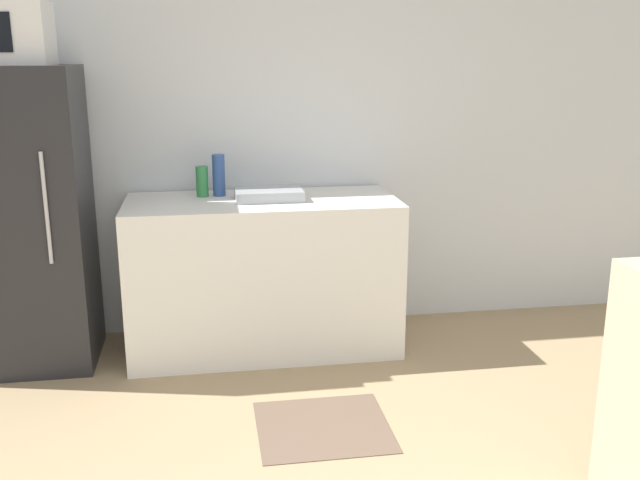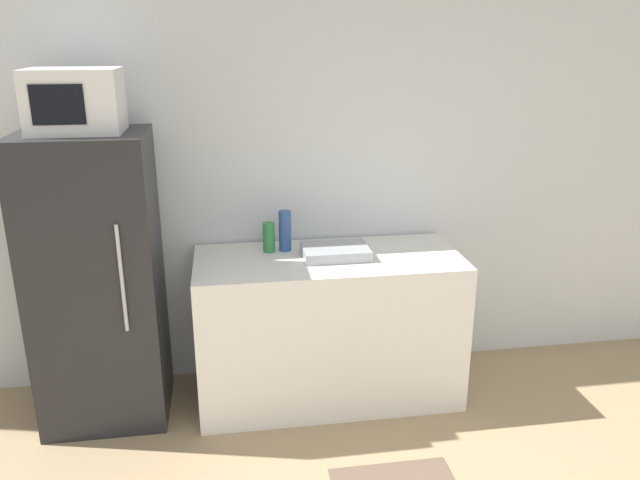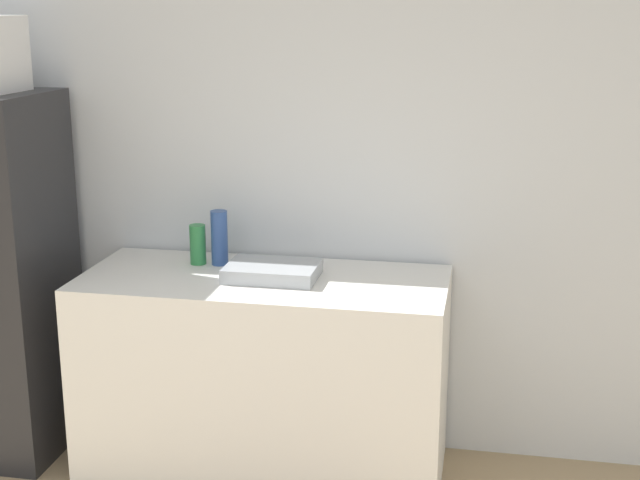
{
  "view_description": "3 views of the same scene",
  "coord_description": "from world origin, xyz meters",
  "px_view_note": "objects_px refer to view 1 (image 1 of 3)",
  "views": [
    {
      "loc": [
        -0.52,
        -1.33,
        1.72
      ],
      "look_at": [
        -0.0,
        1.85,
        0.87
      ],
      "focal_mm": 40.0,
      "sensor_mm": 36.0,
      "label": 1
    },
    {
      "loc": [
        -0.78,
        -0.69,
        2.14
      ],
      "look_at": [
        -0.33,
        2.17,
        1.18
      ],
      "focal_mm": 35.0,
      "sensor_mm": 36.0,
      "label": 2
    },
    {
      "loc": [
        0.72,
        -0.8,
        2.02
      ],
      "look_at": [
        0.16,
        2.1,
        1.24
      ],
      "focal_mm": 50.0,
      "sensor_mm": 36.0,
      "label": 3
    }
  ],
  "objects_px": {
    "microwave": "(4,33)",
    "bottle_tall": "(219,175)",
    "bottle_short": "(202,181)",
    "refrigerator": "(24,220)"
  },
  "relations": [
    {
      "from": "microwave",
      "to": "bottle_tall",
      "type": "xyz_separation_m",
      "value": [
        1.07,
        0.16,
        -0.79
      ]
    },
    {
      "from": "bottle_short",
      "to": "microwave",
      "type": "bearing_deg",
      "value": -171.36
    },
    {
      "from": "microwave",
      "to": "bottle_tall",
      "type": "height_order",
      "value": "microwave"
    },
    {
      "from": "refrigerator",
      "to": "bottle_tall",
      "type": "relative_size",
      "value": 6.8
    },
    {
      "from": "microwave",
      "to": "bottle_short",
      "type": "xyz_separation_m",
      "value": [
        0.97,
        0.15,
        -0.83
      ]
    },
    {
      "from": "bottle_tall",
      "to": "bottle_short",
      "type": "xyz_separation_m",
      "value": [
        -0.1,
        -0.01,
        -0.03
      ]
    },
    {
      "from": "microwave",
      "to": "bottle_short",
      "type": "height_order",
      "value": "microwave"
    },
    {
      "from": "microwave",
      "to": "bottle_short",
      "type": "bearing_deg",
      "value": 8.64
    },
    {
      "from": "refrigerator",
      "to": "microwave",
      "type": "relative_size",
      "value": 3.66
    },
    {
      "from": "refrigerator",
      "to": "bottle_tall",
      "type": "xyz_separation_m",
      "value": [
        1.07,
        0.15,
        0.2
      ]
    }
  ]
}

